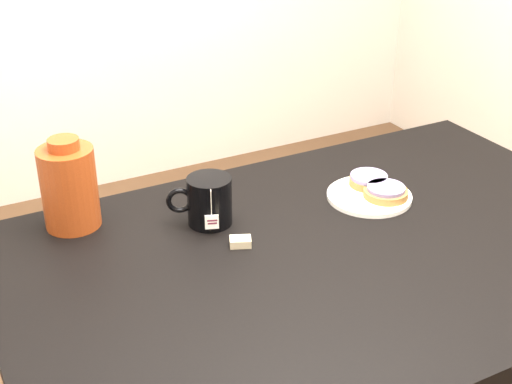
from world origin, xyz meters
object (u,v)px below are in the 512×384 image
Objects in this scene: table at (335,279)px; bagel_front at (386,192)px; mug at (208,201)px; teabag_pouch at (240,242)px; bagel_package at (69,186)px; plate at (369,195)px; bagel_back at (369,180)px.

table is 0.27m from bagel_front.
teabag_pouch is at bearing -61.14° from mug.
bagel_package is (-0.47, 0.35, 0.18)m from table.
table is at bearing -142.38° from plate.
mug is (-0.39, 0.07, 0.05)m from plate.
plate is at bearing 133.15° from bagel_front.
bagel_front is at bearing 2.87° from teabag_pouch.
table is at bearing -29.20° from teabag_pouch.
bagel_front is at bearing -90.76° from bagel_back.
bagel_package reaches higher than plate.
bagel_package is at bearing 162.58° from plate.
plate is 1.66× the size of bagel_front.
bagel_package reaches higher than mug.
mug is (-0.41, 0.10, 0.03)m from bagel_front.
plate is at bearing -17.42° from bagel_package.
bagel_back is at bearing -13.52° from bagel_package.
teabag_pouch is (-0.40, -0.09, -0.02)m from bagel_back.
plate is 0.97× the size of bagel_package.
bagel_package is at bearing 138.67° from teabag_pouch.
plate is 0.04m from bagel_front.
mug reaches higher than bagel_back.
bagel_package is at bearing 161.10° from bagel_front.
bagel_back reaches higher than teabag_pouch.
plate is at bearing 37.62° from table.
mug is 3.47× the size of teabag_pouch.
plate is at bearing 7.36° from teabag_pouch.
table is 0.33m from mug.
bagel_back is 0.82× the size of mug.
table is 31.11× the size of teabag_pouch.
bagel_package is (-0.29, 0.25, 0.09)m from teabag_pouch.
teabag_pouch is (-0.18, 0.10, 0.09)m from table.
bagel_back is at bearing 40.92° from table.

